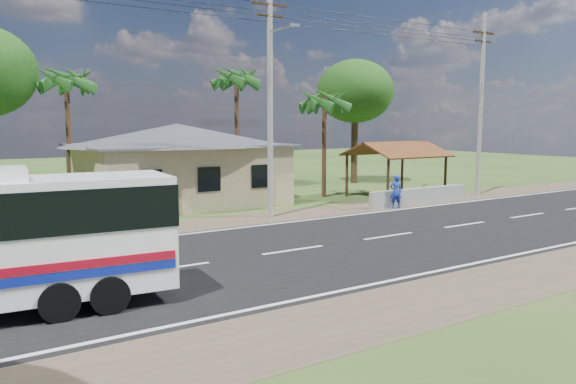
{
  "coord_description": "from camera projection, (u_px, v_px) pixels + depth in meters",
  "views": [
    {
      "loc": [
        -10.64,
        -16.05,
        4.46
      ],
      "look_at": [
        0.43,
        1.0,
        1.94
      ],
      "focal_mm": 35.0,
      "sensor_mm": 36.0,
      "label": 1
    }
  ],
  "objects": [
    {
      "name": "ground",
      "position": [
        293.0,
        251.0,
        19.66
      ],
      "size": [
        120.0,
        120.0,
        0.0
      ],
      "primitive_type": "plane",
      "color": "#2A4418",
      "rests_on": "ground"
    },
    {
      "name": "road",
      "position": [
        293.0,
        250.0,
        19.66
      ],
      "size": [
        120.0,
        16.0,
        0.03
      ],
      "color": "black",
      "rests_on": "ground"
    },
    {
      "name": "house",
      "position": [
        178.0,
        156.0,
        30.69
      ],
      "size": [
        12.4,
        10.0,
        5.0
      ],
      "color": "tan",
      "rests_on": "ground"
    },
    {
      "name": "waiting_shed",
      "position": [
        396.0,
        152.0,
        33.43
      ],
      "size": [
        5.2,
        4.48,
        3.35
      ],
      "color": "#382614",
      "rests_on": "ground"
    },
    {
      "name": "concrete_barrier",
      "position": [
        419.0,
        196.0,
        30.75
      ],
      "size": [
        7.0,
        0.3,
        0.9
      ],
      "primitive_type": "cube",
      "color": "#9E9E99",
      "rests_on": "ground"
    },
    {
      "name": "utility_poles",
      "position": [
        264.0,
        94.0,
        25.79
      ],
      "size": [
        32.8,
        2.22,
        11.0
      ],
      "color": "#9E9E99",
      "rests_on": "ground"
    },
    {
      "name": "palm_near",
      "position": [
        324.0,
        101.0,
        33.25
      ],
      "size": [
        2.8,
        2.8,
        6.7
      ],
      "color": "#47301E",
      "rests_on": "ground"
    },
    {
      "name": "palm_mid",
      "position": [
        236.0,
        79.0,
        34.92
      ],
      "size": [
        2.8,
        2.8,
        8.2
      ],
      "color": "#47301E",
      "rests_on": "ground"
    },
    {
      "name": "palm_far",
      "position": [
        66.0,
        81.0,
        29.99
      ],
      "size": [
        2.8,
        2.8,
        7.7
      ],
      "color": "#47301E",
      "rests_on": "ground"
    },
    {
      "name": "tree_behind_shed",
      "position": [
        355.0,
        92.0,
        40.8
      ],
      "size": [
        5.6,
        5.6,
        9.02
      ],
      "color": "#47301E",
      "rests_on": "ground"
    },
    {
      "name": "motorcycle",
      "position": [
        418.0,
        192.0,
        32.94
      ],
      "size": [
        1.73,
        0.9,
        0.86
      ],
      "primitive_type": "imported",
      "rotation": [
        0.0,
        0.0,
        1.36
      ],
      "color": "black",
      "rests_on": "ground"
    },
    {
      "name": "person",
      "position": [
        396.0,
        192.0,
        29.26
      ],
      "size": [
        0.76,
        0.65,
        1.76
      ],
      "primitive_type": "imported",
      "rotation": [
        0.0,
        0.0,
        2.71
      ],
      "color": "#1B3397",
      "rests_on": "ground"
    }
  ]
}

